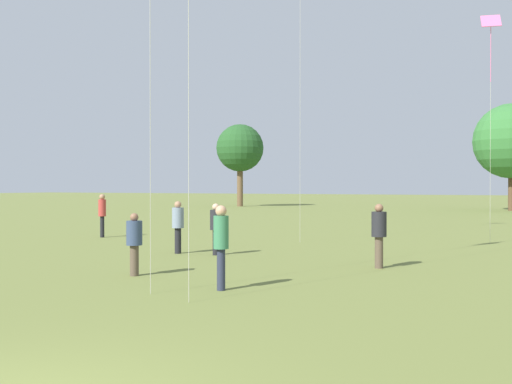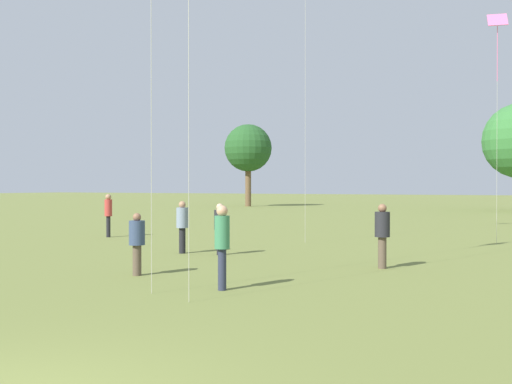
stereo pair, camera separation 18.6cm
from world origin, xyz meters
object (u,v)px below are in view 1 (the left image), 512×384
(person_standing_1, at_px, (102,211))
(person_standing_3, at_px, (216,225))
(person_standing_0, at_px, (379,230))
(person_standing_5, at_px, (134,239))
(person_standing_4, at_px, (178,223))
(distant_tree_2, at_px, (240,148))
(person_standing_6, at_px, (221,239))
(kite_4, at_px, (491,33))
(distant_tree_0, at_px, (512,141))

(person_standing_1, bearing_deg, person_standing_3, -49.44)
(person_standing_0, relative_size, person_standing_5, 1.12)
(person_standing_4, relative_size, distant_tree_2, 0.19)
(person_standing_6, xyz_separation_m, kite_4, (4.16, 13.58, 6.97))
(person_standing_5, relative_size, kite_4, 0.17)
(person_standing_5, distance_m, distant_tree_2, 50.43)
(person_standing_1, distance_m, distant_tree_2, 39.81)
(person_standing_5, xyz_separation_m, person_standing_6, (2.91, -0.84, 0.19))
(kite_4, distance_m, distant_tree_0, 33.10)
(person_standing_0, distance_m, kite_4, 11.42)
(distant_tree_2, bearing_deg, person_standing_5, -65.23)
(person_standing_1, height_order, person_standing_3, person_standing_1)
(person_standing_3, relative_size, person_standing_6, 0.92)
(person_standing_0, height_order, person_standing_4, person_standing_0)
(person_standing_1, xyz_separation_m, person_standing_4, (6.32, -3.69, -0.12))
(person_standing_6, height_order, distant_tree_0, distant_tree_0)
(person_standing_1, distance_m, person_standing_3, 8.44)
(person_standing_6, relative_size, distant_tree_0, 0.19)
(person_standing_1, bearing_deg, person_standing_5, -70.16)
(person_standing_4, distance_m, distant_tree_2, 45.60)
(person_standing_1, relative_size, person_standing_5, 1.21)
(person_standing_5, distance_m, kite_4, 16.23)
(distant_tree_2, bearing_deg, kite_4, -49.43)
(person_standing_0, bearing_deg, person_standing_6, -142.48)
(distant_tree_0, bearing_deg, person_standing_3, -98.98)
(person_standing_4, bearing_deg, distant_tree_2, -96.06)
(person_standing_4, relative_size, kite_4, 0.19)
(person_standing_4, distance_m, distant_tree_0, 42.28)
(person_standing_1, bearing_deg, distant_tree_2, 84.56)
(person_standing_0, relative_size, person_standing_1, 0.93)
(distant_tree_2, bearing_deg, person_standing_6, -62.72)
(person_standing_6, bearing_deg, person_standing_0, 7.31)
(person_standing_1, relative_size, person_standing_3, 1.13)
(person_standing_6, bearing_deg, kite_4, 14.00)
(person_standing_0, xyz_separation_m, kite_4, (2.04, 8.76, 7.04))
(person_standing_1, distance_m, person_standing_4, 7.32)
(person_standing_0, relative_size, kite_4, 0.20)
(person_standing_3, height_order, person_standing_6, person_standing_6)
(person_standing_4, bearing_deg, person_standing_3, 155.01)
(person_standing_0, bearing_deg, person_standing_3, 143.82)
(distant_tree_2, bearing_deg, person_standing_3, -63.24)
(person_standing_0, bearing_deg, person_standing_1, 133.24)
(person_standing_0, height_order, person_standing_3, person_standing_0)
(person_standing_5, bearing_deg, person_standing_3, -68.87)
(distant_tree_0, xyz_separation_m, distant_tree_2, (-27.08, -0.24, 0.09))
(person_standing_5, bearing_deg, person_standing_4, -52.83)
(person_standing_5, bearing_deg, person_standing_0, -125.57)
(person_standing_3, height_order, distant_tree_2, distant_tree_2)
(person_standing_0, bearing_deg, distant_tree_2, 93.31)
(person_standing_3, distance_m, person_standing_5, 4.70)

